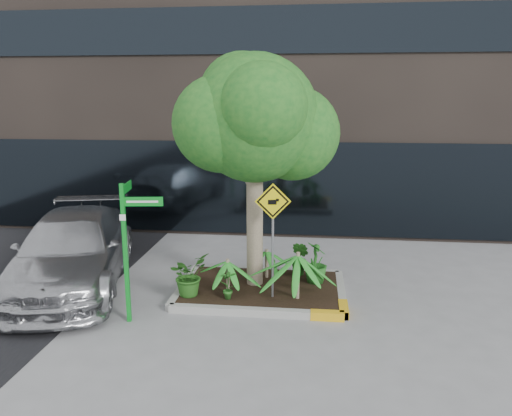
# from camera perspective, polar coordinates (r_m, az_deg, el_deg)

# --- Properties ---
(ground) EXTENTS (80.00, 80.00, 0.00)m
(ground) POSITION_cam_1_polar(r_m,az_deg,el_deg) (10.03, -0.71, -10.28)
(ground) COLOR gray
(ground) RESTS_ON ground
(planter) EXTENTS (3.35, 2.36, 0.15)m
(planter) POSITION_cam_1_polar(r_m,az_deg,el_deg) (10.22, 0.79, -9.22)
(planter) COLOR #9E9E99
(planter) RESTS_ON ground
(tree) EXTENTS (3.19, 2.83, 4.79)m
(tree) POSITION_cam_1_polar(r_m,az_deg,el_deg) (9.71, -0.15, 10.21)
(tree) COLOR gray
(tree) RESTS_ON ground
(palm_front) EXTENTS (1.03, 1.03, 1.15)m
(palm_front) POSITION_cam_1_polar(r_m,az_deg,el_deg) (9.38, 4.84, -5.41)
(palm_front) COLOR gray
(palm_front) RESTS_ON ground
(palm_left) EXTENTS (0.79, 0.79, 0.88)m
(palm_left) POSITION_cam_1_polar(r_m,az_deg,el_deg) (9.65, -3.27, -6.11)
(palm_left) COLOR gray
(palm_left) RESTS_ON ground
(palm_back) EXTENTS (0.70, 0.70, 0.77)m
(palm_back) POSITION_cam_1_polar(r_m,az_deg,el_deg) (10.52, 1.23, -4.96)
(palm_back) COLOR gray
(palm_back) RESTS_ON ground
(parked_car) EXTENTS (3.29, 5.48, 1.49)m
(parked_car) POSITION_cam_1_polar(r_m,az_deg,el_deg) (11.19, -20.22, -4.57)
(parked_car) COLOR #B3B3B8
(parked_car) RESTS_ON ground
(shrub_a) EXTENTS (0.98, 0.98, 0.81)m
(shrub_a) POSITION_cam_1_polar(r_m,az_deg,el_deg) (9.75, -7.72, -7.56)
(shrub_a) COLOR #245B1A
(shrub_a) RESTS_ON planter
(shrub_b) EXTENTS (0.63, 0.63, 0.86)m
(shrub_b) POSITION_cam_1_polar(r_m,az_deg,el_deg) (10.37, 6.86, -6.17)
(shrub_b) COLOR #20621D
(shrub_b) RESTS_ON planter
(shrub_c) EXTENTS (0.38, 0.38, 0.58)m
(shrub_c) POSITION_cam_1_polar(r_m,az_deg,el_deg) (9.54, -3.19, -8.68)
(shrub_c) COLOR #26641F
(shrub_c) RESTS_ON planter
(shrub_d) EXTENTS (0.59, 0.59, 0.75)m
(shrub_d) POSITION_cam_1_polar(r_m,az_deg,el_deg) (10.74, 5.04, -5.74)
(shrub_d) COLOR #1F5619
(shrub_d) RESTS_ON planter
(street_sign_post) EXTENTS (0.78, 0.73, 2.48)m
(street_sign_post) POSITION_cam_1_polar(r_m,az_deg,el_deg) (8.88, -14.41, -3.26)
(street_sign_post) COLOR #0D9523
(street_sign_post) RESTS_ON ground
(cattle_sign) EXTENTS (0.67, 0.15, 2.20)m
(cattle_sign) POSITION_cam_1_polar(r_m,az_deg,el_deg) (9.28, 1.94, -1.50)
(cattle_sign) COLOR slate
(cattle_sign) RESTS_ON ground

